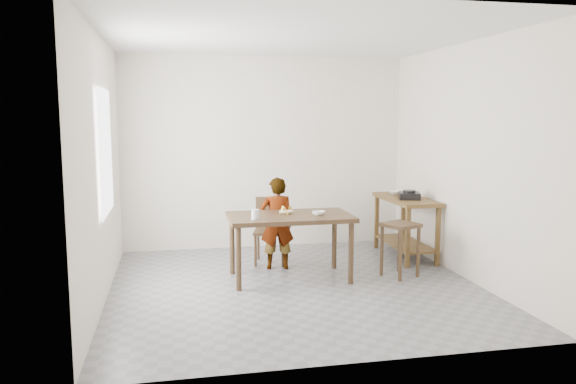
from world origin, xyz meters
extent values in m
cube|color=slate|center=(0.00, 0.00, -0.02)|extent=(4.00, 4.00, 0.04)
cube|color=white|center=(0.00, 0.00, 2.72)|extent=(4.00, 4.00, 0.04)
cube|color=white|center=(0.00, 2.02, 1.35)|extent=(4.00, 0.04, 2.70)
cube|color=white|center=(0.00, -2.02, 1.35)|extent=(4.00, 0.04, 2.70)
cube|color=white|center=(-2.02, 0.00, 1.35)|extent=(0.04, 4.00, 2.70)
cube|color=white|center=(2.02, 0.00, 1.35)|extent=(0.04, 4.00, 2.70)
cube|color=white|center=(-1.97, 0.20, 1.50)|extent=(0.02, 1.10, 1.30)
imported|color=white|center=(-0.06, 0.76, 0.57)|extent=(0.44, 0.32, 1.13)
cylinder|color=white|center=(-0.42, 0.11, 0.80)|extent=(0.09, 0.09, 0.11)
imported|color=white|center=(0.32, 0.22, 0.77)|extent=(0.18, 0.18, 0.05)
imported|color=white|center=(1.69, 1.30, 0.83)|extent=(0.22, 0.22, 0.05)
cube|color=black|center=(1.70, 0.86, 0.84)|extent=(0.33, 0.33, 0.09)
camera|label=1|loc=(-1.29, -5.87, 1.87)|focal=35.00mm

